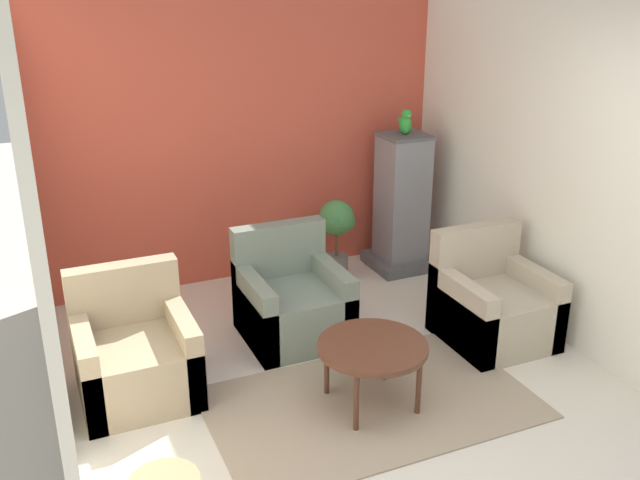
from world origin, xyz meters
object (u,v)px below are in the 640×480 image
Objects in this scene: coffee_table at (372,349)px; potted_plant at (336,228)px; armchair_left at (135,357)px; birdcage at (402,207)px; armchair_right at (492,306)px; parrot at (405,123)px; armchair_middle at (292,303)px.

potted_plant is (0.65, 1.96, 0.08)m from coffee_table.
armchair_left reaches higher than coffee_table.
potted_plant is (-0.68, -0.00, -0.12)m from birdcage.
parrot is (0.06, 1.54, 1.13)m from armchair_right.
armchair_left reaches higher than potted_plant.
coffee_table is 1.11m from armchair_middle.
armchair_left is 2.38m from potted_plant.
birdcage is at bearing 55.85° from coffee_table.
armchair_left and armchair_middle have the same top height.
armchair_right is 1.91m from parrot.
birdcage is 1.72× the size of potted_plant.
coffee_table is 0.55× the size of birdcage.
coffee_table is 1.59m from armchair_left.
armchair_left is at bearing -156.16° from birdcage.
armchair_middle is at bearing -149.19° from birdcage.
armchair_left is at bearing -156.12° from parrot.
potted_plant is at bearing -179.67° from parrot.
armchair_right and armchair_middle have the same top height.
armchair_left and armchair_right have the same top height.
armchair_right is at bearing 18.49° from coffee_table.
parrot is at bearing 87.65° from armchair_right.
armchair_middle reaches higher than potted_plant.
parrot reaches higher than potted_plant.
coffee_table is at bearing -28.57° from armchair_left.
parrot is (2.73, 1.21, 1.13)m from armchair_left.
birdcage is at bearing 23.84° from armchair_left.
armchair_middle is (-1.40, 0.67, 0.00)m from armchair_right.
armchair_right is 1.55m from armchair_middle.
birdcage is 0.69m from potted_plant.
armchair_left is 3.65× the size of parrot.
birdcage is at bearing 30.81° from armchair_middle.
potted_plant is (-0.62, 1.54, 0.21)m from armchair_right.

